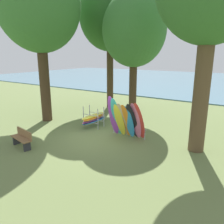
# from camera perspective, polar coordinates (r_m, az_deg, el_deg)

# --- Properties ---
(ground_plane) EXTENTS (80.00, 80.00, 0.00)m
(ground_plane) POSITION_cam_1_polar(r_m,az_deg,el_deg) (11.78, -4.03, -6.84)
(ground_plane) COLOR olive
(lake_water) EXTENTS (80.00, 36.00, 0.10)m
(lake_water) POSITION_cam_1_polar(r_m,az_deg,el_deg) (39.45, 23.34, 7.31)
(lake_water) COLOR slate
(lake_water) RESTS_ON ground
(tree_foreground_left) EXTENTS (5.03, 5.03, 10.15)m
(tree_foreground_left) POSITION_cam_1_polar(r_m,az_deg,el_deg) (15.22, -18.41, 24.88)
(tree_foreground_left) COLOR #42301E
(tree_foreground_left) RESTS_ON ground
(tree_mid_behind) EXTENTS (4.20, 4.20, 8.28)m
(tree_mid_behind) POSITION_cam_1_polar(r_m,az_deg,el_deg) (15.47, 5.75, 20.19)
(tree_mid_behind) COLOR #42301E
(tree_mid_behind) RESTS_ON ground
(tree_far_left_back) EXTENTS (4.71, 4.71, 9.94)m
(tree_far_left_back) POSITION_cam_1_polar(r_m,az_deg,el_deg) (18.34, -0.55, 23.65)
(tree_far_left_back) COLOR #42301E
(tree_far_left_back) RESTS_ON ground
(leaning_board_pile) EXTENTS (2.06, 1.04, 2.28)m
(leaning_board_pile) POSITION_cam_1_polar(r_m,az_deg,el_deg) (11.49, 3.55, -2.05)
(leaning_board_pile) COLOR purple
(leaning_board_pile) RESTS_ON ground
(board_storage_rack) EXTENTS (1.15, 2.13, 1.25)m
(board_storage_rack) POSITION_cam_1_polar(r_m,az_deg,el_deg) (13.49, -4.68, -1.55)
(board_storage_rack) COLOR #9EA0A5
(board_storage_rack) RESTS_ON ground
(park_bench) EXTENTS (1.45, 0.66, 0.85)m
(park_bench) POSITION_cam_1_polar(r_m,az_deg,el_deg) (11.40, -22.15, -6.25)
(park_bench) COLOR #2D2D33
(park_bench) RESTS_ON ground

